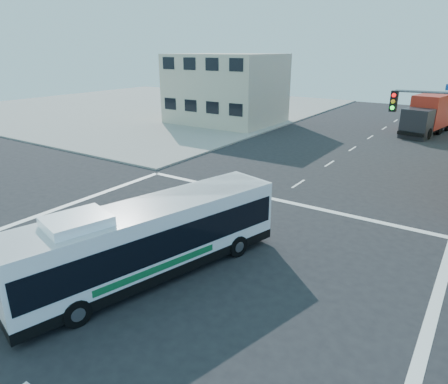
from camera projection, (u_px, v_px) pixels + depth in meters
The scene contains 5 objects.
ground at pixel (170, 267), 16.49m from camera, with size 120.00×120.00×0.00m, color black.
sidewalk_nw at pixel (148, 106), 62.15m from camera, with size 50.00×50.00×0.15m, color gray.
building_west at pixel (226, 89), 47.50m from camera, with size 12.06×10.06×8.00m.
transit_bus at pixel (151, 238), 15.43m from camera, with size 5.19×11.30×3.28m.
box_truck at pixel (429, 115), 41.96m from camera, with size 4.15×9.26×4.02m.
Camera 1 is at (9.90, -10.79, 8.50)m, focal length 32.00 mm.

